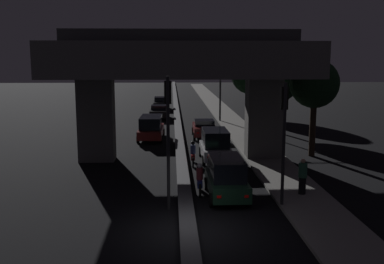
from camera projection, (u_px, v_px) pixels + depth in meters
The scene contains 19 objects.
ground_plane at pixel (188, 231), 16.71m from camera, with size 200.00×200.00×0.00m, color black.
median_divider at pixel (177, 113), 51.17m from camera, with size 0.64×126.00×0.33m, color #4C4C51.
sidewalk_right at pixel (232, 122), 44.53m from camera, with size 2.67×126.00×0.14m, color gray.
elevated_overpass at pixel (180, 65), 27.53m from camera, with size 14.75×11.04×8.10m.
traffic_light_left_of_median at pixel (168, 120), 18.62m from camera, with size 0.30×0.49×5.64m.
traffic_light_right_of_median at pixel (284, 123), 18.87m from camera, with size 0.30×0.49×5.39m.
street_lamp at pixel (216, 77), 44.27m from camera, with size 2.83×0.32×7.41m.
car_dark_green_lead at pixel (226, 177), 20.65m from camera, with size 1.85×4.04×1.86m.
car_white_second at pixel (215, 145), 28.07m from camera, with size 1.91×4.01×1.94m.
car_dark_red_third at pixel (204, 128), 36.18m from camera, with size 1.92×4.03×1.45m.
car_dark_red_lead_oncoming at pixel (151, 127), 35.31m from camera, with size 2.09×4.86×1.85m.
car_black_second_oncoming at pixel (159, 112), 47.32m from camera, with size 2.06×4.11×1.42m.
car_black_third_oncoming at pixel (161, 103), 55.82m from camera, with size 2.07×4.51×1.53m.
motorcycle_blue_filtering_near at pixel (200, 181), 21.22m from camera, with size 0.33×1.82×1.48m.
motorcycle_red_filtering_mid at pixel (193, 155), 26.96m from camera, with size 0.33×1.94×1.45m.
pedestrian_on_sidewalk at pixel (303, 177), 20.68m from camera, with size 0.40×0.40×1.66m.
roadside_tree_kerbside_near at pixel (315, 84), 28.72m from camera, with size 3.16×3.16×6.32m.
roadside_tree_kerbside_mid at pixel (274, 79), 38.54m from camera, with size 4.32×4.32×6.74m.
roadside_tree_kerbside_far at pixel (251, 74), 49.49m from camera, with size 4.53×4.53×6.88m.
Camera 1 is at (-0.57, -15.87, 6.39)m, focal length 42.00 mm.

